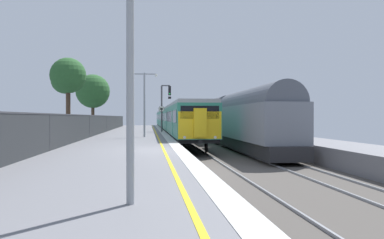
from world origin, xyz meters
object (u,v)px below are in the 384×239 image
at_px(commuter_train_at_platform, 171,119).
at_px(freight_train_adjacent_track, 230,118).
at_px(platform_lamp_near, 130,29).
at_px(platform_lamp_mid, 144,98).
at_px(signal_gantry, 164,102).
at_px(background_tree_left, 94,92).
at_px(speed_limit_sign, 162,115).
at_px(background_tree_centre, 67,77).

xyz_separation_m(commuter_train_at_platform, freight_train_adjacent_track, (4.00, -19.97, 0.15)).
xyz_separation_m(platform_lamp_near, platform_lamp_mid, (0.00, 22.98, -0.10)).
bearing_deg(signal_gantry, background_tree_left, 135.73).
bearing_deg(speed_limit_sign, platform_lamp_mid, -99.91).
bearing_deg(freight_train_adjacent_track, commuter_train_at_platform, 101.34).
xyz_separation_m(commuter_train_at_platform, background_tree_left, (-10.02, -3.73, 3.41)).
relative_size(freight_train_adjacent_track, speed_limit_sign, 11.24).
relative_size(commuter_train_at_platform, background_tree_centre, 8.85).
bearing_deg(background_tree_left, signal_gantry, -44.27).
xyz_separation_m(signal_gantry, speed_limit_sign, (-0.37, -2.44, -1.41)).
bearing_deg(speed_limit_sign, freight_train_adjacent_track, -43.09).
distance_m(commuter_train_at_platform, background_tree_left, 11.22).
xyz_separation_m(freight_train_adjacent_track, speed_limit_sign, (-5.85, 5.47, 0.27)).
bearing_deg(platform_lamp_mid, signal_gantry, 80.34).
distance_m(commuter_train_at_platform, speed_limit_sign, 14.63).
bearing_deg(speed_limit_sign, signal_gantry, 81.29).
distance_m(signal_gantry, platform_lamp_near, 34.71).
bearing_deg(platform_lamp_mid, background_tree_centre, 140.12).
bearing_deg(background_tree_centre, platform_lamp_near, -76.49).
bearing_deg(signal_gantry, speed_limit_sign, -98.71).
height_order(freight_train_adjacent_track, background_tree_left, background_tree_left).
bearing_deg(background_tree_left, speed_limit_sign, -52.81).
relative_size(commuter_train_at_platform, background_tree_left, 8.74).
height_order(speed_limit_sign, background_tree_left, background_tree_left).
bearing_deg(background_tree_left, freight_train_adjacent_track, -49.19).
relative_size(freight_train_adjacent_track, signal_gantry, 6.00).
bearing_deg(signal_gantry, platform_lamp_near, -93.28).
height_order(commuter_train_at_platform, platform_lamp_mid, platform_lamp_mid).
xyz_separation_m(freight_train_adjacent_track, platform_lamp_mid, (-7.46, -3.76, 1.53)).
height_order(signal_gantry, platform_lamp_near, platform_lamp_near).
bearing_deg(platform_lamp_near, speed_limit_sign, 87.13).
relative_size(platform_lamp_near, background_tree_centre, 0.75).
relative_size(signal_gantry, platform_lamp_near, 0.97).
bearing_deg(background_tree_left, commuter_train_at_platform, 20.41).
xyz_separation_m(platform_lamp_mid, background_tree_left, (-6.56, 20.00, 1.73)).
height_order(commuter_train_at_platform, speed_limit_sign, commuter_train_at_platform).
relative_size(speed_limit_sign, platform_lamp_near, 0.52).
relative_size(freight_train_adjacent_track, background_tree_centre, 4.37).
bearing_deg(commuter_train_at_platform, freight_train_adjacent_track, -78.66).
height_order(commuter_train_at_platform, platform_lamp_near, platform_lamp_near).
xyz_separation_m(speed_limit_sign, platform_lamp_near, (-1.61, -32.21, 1.36)).
relative_size(commuter_train_at_platform, speed_limit_sign, 22.79).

